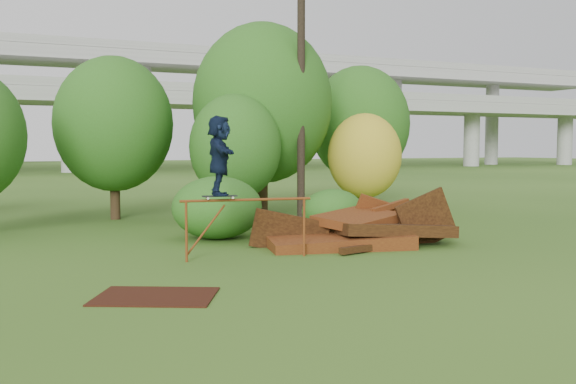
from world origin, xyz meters
name	(u,v)px	position (x,y,z in m)	size (l,w,h in m)	color
ground	(358,269)	(0.00, 0.00, 0.00)	(240.00, 240.00, 0.00)	#2D5116
scrap_pile	(357,232)	(1.74, 3.01, 0.35)	(5.82, 3.10, 1.94)	#40180B
grind_rail	(247,213)	(-1.80, 2.18, 1.12)	(3.17, 0.50, 1.46)	brown
skateboard	(220,196)	(-2.45, 2.27, 1.53)	(0.85, 0.33, 0.09)	black
skater	(219,156)	(-2.45, 2.27, 2.49)	(1.75, 0.56, 1.88)	black
flat_plate	(156,296)	(-4.69, -0.83, 0.01)	(2.10, 1.50, 0.03)	black
tree_1	(114,124)	(-3.26, 12.20, 3.54)	(4.34, 4.34, 6.04)	black
tree_2	(235,147)	(0.41, 9.16, 2.69)	(3.23, 3.23, 4.56)	black
tree_3	(262,104)	(2.23, 11.11, 4.38)	(5.40, 5.40, 7.49)	black
tree_4	(365,156)	(5.99, 9.67, 2.34)	(2.91, 2.91, 4.02)	black
tree_5	(360,124)	(7.76, 13.04, 3.74)	(4.52, 4.52, 6.35)	black
shrub_left	(217,208)	(-1.39, 5.72, 0.92)	(2.66, 2.46, 1.84)	#274913
shrub_right	(333,211)	(2.22, 5.30, 0.70)	(1.97, 1.81, 1.40)	#274913
utility_pole	(301,75)	(2.77, 8.76, 5.26)	(1.40, 0.28, 10.37)	black
freeway_overpass	(67,78)	(0.00, 62.92, 10.32)	(160.00, 15.00, 13.70)	gray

